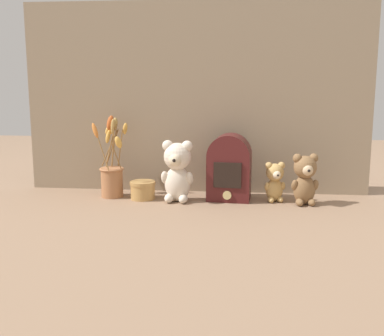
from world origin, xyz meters
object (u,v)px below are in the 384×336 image
(teddy_bear_large, at_px, (177,170))
(vintage_radio, at_px, (229,167))
(flower_vase, at_px, (112,172))
(decorative_tin_tall, at_px, (143,190))
(teddy_bear_medium, at_px, (305,178))
(teddy_bear_small, at_px, (275,181))

(teddy_bear_large, bearing_deg, vintage_radio, 13.14)
(flower_vase, distance_m, decorative_tin_tall, 0.15)
(teddy_bear_medium, xyz_separation_m, vintage_radio, (-0.28, 0.04, 0.03))
(teddy_bear_medium, distance_m, flower_vase, 0.75)
(flower_vase, relative_size, decorative_tin_tall, 3.21)
(teddy_bear_medium, relative_size, teddy_bear_small, 1.25)
(flower_vase, height_order, vintage_radio, flower_vase)
(teddy_bear_medium, distance_m, teddy_bear_small, 0.12)
(teddy_bear_medium, height_order, flower_vase, flower_vase)
(flower_vase, bearing_deg, vintage_radio, -0.38)
(vintage_radio, bearing_deg, teddy_bear_large, -166.86)
(teddy_bear_medium, relative_size, vintage_radio, 0.75)
(flower_vase, bearing_deg, teddy_bear_small, -1.13)
(teddy_bear_large, relative_size, teddy_bear_small, 1.54)
(teddy_bear_large, relative_size, decorative_tin_tall, 2.35)
(teddy_bear_small, height_order, flower_vase, flower_vase)
(flower_vase, distance_m, vintage_radio, 0.47)
(vintage_radio, bearing_deg, teddy_bear_small, -3.13)
(teddy_bear_small, xyz_separation_m, vintage_radio, (-0.18, 0.01, 0.05))
(teddy_bear_medium, xyz_separation_m, decorative_tin_tall, (-0.62, 0.02, -0.07))
(teddy_bear_medium, distance_m, decorative_tin_tall, 0.63)
(vintage_radio, relative_size, decorative_tin_tall, 2.55)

